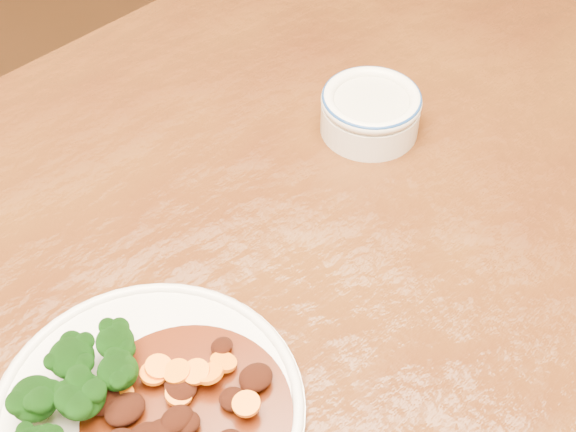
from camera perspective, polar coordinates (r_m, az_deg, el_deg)
dining_table at (r=0.73m, az=-4.78°, el=-13.24°), size 1.60×1.08×0.75m
dinner_plate at (r=0.64m, az=-9.92°, el=-13.45°), size 0.24×0.24×0.02m
broccoli_florets at (r=0.63m, az=-15.28°, el=-12.00°), size 0.12×0.08×0.04m
mince_stew at (r=0.62m, az=-7.95°, el=-14.18°), size 0.16×0.16×0.02m
dip_bowl at (r=0.84m, az=5.89°, el=7.49°), size 0.10×0.10×0.05m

